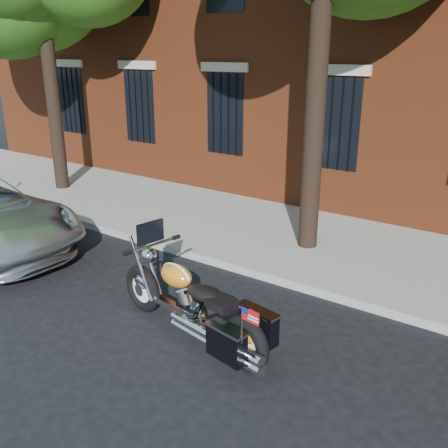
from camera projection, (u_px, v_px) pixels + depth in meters
The scene contains 4 objects.
ground at pixel (195, 303), 7.83m from camera, with size 120.00×120.00×0.00m, color black.
curb at pixel (243, 269), 8.87m from camera, with size 40.00×0.16×0.15m, color gray.
sidewalk at pixel (293, 238), 10.31m from camera, with size 40.00×3.60×0.15m, color gray.
motorcycle at pixel (195, 309), 6.63m from camera, with size 2.88×1.15×1.49m.
Camera 1 is at (4.42, -5.42, 3.77)m, focal length 40.00 mm.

